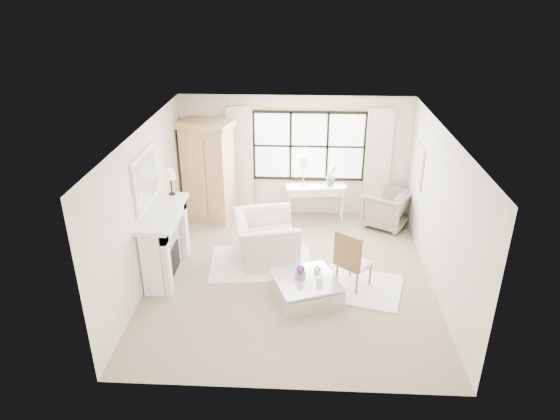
{
  "coord_description": "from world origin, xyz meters",
  "views": [
    {
      "loc": [
        0.21,
        -7.71,
        4.93
      ],
      "look_at": [
        -0.2,
        0.2,
        1.23
      ],
      "focal_mm": 32.0,
      "sensor_mm": 36.0,
      "label": 1
    }
  ],
  "objects_px": {
    "club_armchair": "(266,238)",
    "console_table": "(315,202)",
    "coffee_table": "(306,289)",
    "armoire": "(208,171)"
  },
  "relations": [
    {
      "from": "armoire",
      "to": "console_table",
      "type": "distance_m",
      "value": 2.46
    },
    {
      "from": "console_table",
      "to": "coffee_table",
      "type": "height_order",
      "value": "console_table"
    },
    {
      "from": "console_table",
      "to": "coffee_table",
      "type": "xyz_separation_m",
      "value": [
        -0.2,
        -3.12,
        -0.22
      ]
    },
    {
      "from": "club_armchair",
      "to": "coffee_table",
      "type": "xyz_separation_m",
      "value": [
        0.77,
        -1.32,
        -0.24
      ]
    },
    {
      "from": "armoire",
      "to": "club_armchair",
      "type": "relative_size",
      "value": 1.71
    },
    {
      "from": "club_armchair",
      "to": "coffee_table",
      "type": "bearing_deg",
      "value": -161.17
    },
    {
      "from": "armoire",
      "to": "coffee_table",
      "type": "relative_size",
      "value": 1.74
    },
    {
      "from": "club_armchair",
      "to": "coffee_table",
      "type": "distance_m",
      "value": 1.55
    },
    {
      "from": "armoire",
      "to": "coffee_table",
      "type": "distance_m",
      "value": 3.81
    },
    {
      "from": "club_armchair",
      "to": "console_table",
      "type": "bearing_deg",
      "value": -39.8
    }
  ]
}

